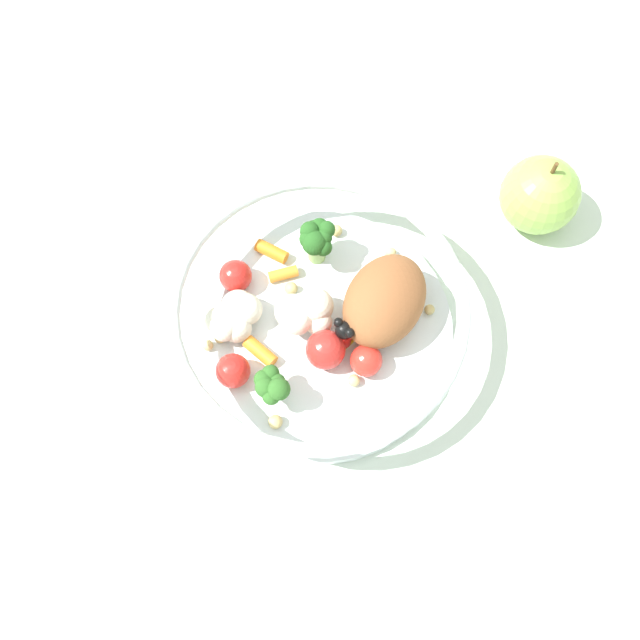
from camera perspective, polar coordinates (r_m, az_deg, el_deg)
The scene contains 3 objects.
ground_plane at distance 0.59m, azimuth -0.67°, elevation -1.30°, with size 2.40×2.40×0.00m, color silver.
food_container at distance 0.56m, azimuth 0.13°, elevation 0.26°, with size 0.24×0.24×0.06m.
loose_apple at distance 0.64m, azimuth 17.87°, elevation 9.90°, with size 0.07×0.07×0.08m.
Camera 1 is at (-0.09, -0.19, 0.55)m, focal length 38.33 mm.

